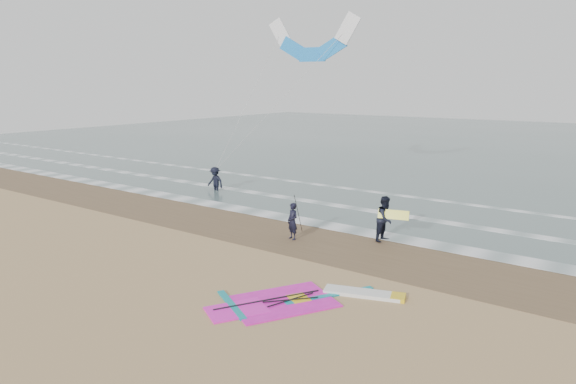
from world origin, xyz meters
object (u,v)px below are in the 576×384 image
Objects in this scene: person_standing at (293,221)px; person_wading at (215,176)px; person_walking at (385,219)px; surf_kite at (312,43)px; windsurf_rig at (305,300)px.

person_wading is (-9.88, 5.58, 0.13)m from person_standing.
person_walking is 13.10m from surf_kite.
person_standing is at bearing 128.37° from windsurf_rig.
surf_kite is (5.19, 3.07, 8.05)m from person_wading.
person_standing is at bearing 128.74° from person_walking.
surf_kite is at bearing 138.96° from person_standing.
person_walking is at bearing 95.25° from windsurf_rig.
person_wading reaches higher than person_standing.
person_standing is 0.82× the size of person_walking.
windsurf_rig is 2.82× the size of person_wading.
windsurf_rig is 0.57× the size of surf_kite.
surf_kite reaches higher than person_wading.
person_walking is (-0.66, 7.22, 0.95)m from windsurf_rig.
windsurf_rig is 17.56m from person_wading.
person_wading reaches higher than windsurf_rig.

